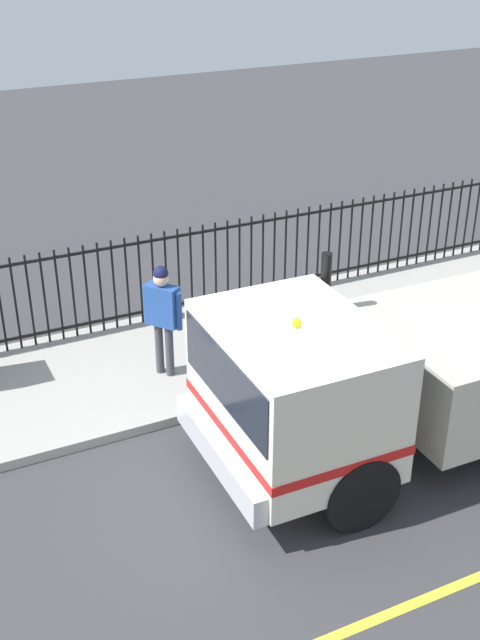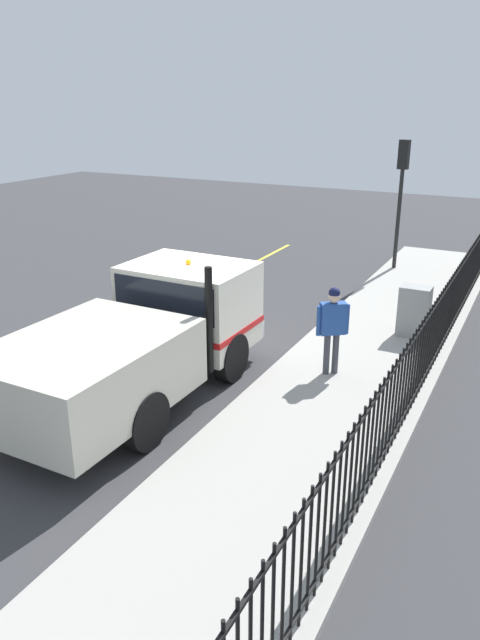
{
  "view_description": "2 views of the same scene",
  "coord_description": "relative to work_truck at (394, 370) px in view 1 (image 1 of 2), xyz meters",
  "views": [
    {
      "loc": [
        -7.02,
        3.53,
        6.43
      ],
      "look_at": [
        0.82,
        -0.26,
        1.89
      ],
      "focal_mm": 45.2,
      "sensor_mm": 36.0,
      "label": 1
    },
    {
      "loc": [
        6.14,
        -10.38,
        5.22
      ],
      "look_at": [
        1.48,
        -1.29,
        1.46
      ],
      "focal_mm": 34.2,
      "sensor_mm": 36.0,
      "label": 2
    }
  ],
  "objects": [
    {
      "name": "ground_plane",
      "position": [
        0.04,
        2.0,
        -1.19
      ],
      "size": [
        50.3,
        50.3,
        0.0
      ],
      "primitive_type": "plane",
      "color": "#38383A",
      "rests_on": "ground"
    },
    {
      "name": "sidewalk_slab",
      "position": [
        3.21,
        2.0,
        -1.12
      ],
      "size": [
        3.07,
        22.86,
        0.14
      ],
      "primitive_type": "cube",
      "color": "#A3A099",
      "rests_on": "ground"
    },
    {
      "name": "lane_marking",
      "position": [
        -2.36,
        2.0,
        -1.19
      ],
      "size": [
        0.12,
        20.58,
        0.01
      ],
      "primitive_type": "cube",
      "color": "yellow",
      "rests_on": "ground"
    },
    {
      "name": "work_truck",
      "position": [
        0.0,
        0.0,
        0.0
      ],
      "size": [
        2.53,
        5.85,
        2.46
      ],
      "rotation": [
        0.0,
        0.0,
        -0.02
      ],
      "color": "silver",
      "rests_on": "ground"
    },
    {
      "name": "worker_standing",
      "position": [
        2.82,
        2.03,
        0.02
      ],
      "size": [
        0.53,
        0.47,
        1.75
      ],
      "rotation": [
        0.0,
        0.0,
        -2.5
      ],
      "color": "#264C99",
      "rests_on": "sidewalk_slab"
    },
    {
      "name": "iron_fence",
      "position": [
        4.54,
        2.0,
        -0.27
      ],
      "size": [
        0.04,
        19.47,
        1.55
      ],
      "color": "black",
      "rests_on": "sidewalk_slab"
    }
  ]
}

